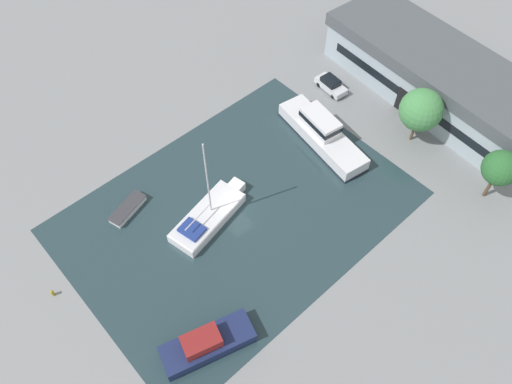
{
  "coord_description": "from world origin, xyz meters",
  "views": [
    {
      "loc": [
        22.75,
        -18.12,
        42.83
      ],
      "look_at": [
        0.0,
        2.56,
        1.0
      ],
      "focal_mm": 35.0,
      "sensor_mm": 36.0,
      "label": 1
    }
  ],
  "objects_px": {
    "sailboat_moored": "(209,216)",
    "quay_tree_near_building": "(421,110)",
    "warehouse_building": "(435,75)",
    "parked_car": "(331,85)",
    "motor_cruiser": "(322,133)",
    "cabin_boat": "(207,343)",
    "small_dinghy": "(128,209)",
    "quay_tree_by_water": "(500,168)"
  },
  "relations": [
    {
      "from": "sailboat_moored",
      "to": "quay_tree_near_building",
      "type": "bearing_deg",
      "value": 61.94
    },
    {
      "from": "warehouse_building",
      "to": "parked_car",
      "type": "distance_m",
      "value": 12.38
    },
    {
      "from": "motor_cruiser",
      "to": "sailboat_moored",
      "type": "bearing_deg",
      "value": -171.65
    },
    {
      "from": "warehouse_building",
      "to": "cabin_boat",
      "type": "height_order",
      "value": "warehouse_building"
    },
    {
      "from": "parked_car",
      "to": "small_dinghy",
      "type": "height_order",
      "value": "parked_car"
    },
    {
      "from": "quay_tree_near_building",
      "to": "small_dinghy",
      "type": "relative_size",
      "value": 1.5
    },
    {
      "from": "quay_tree_by_water",
      "to": "motor_cruiser",
      "type": "bearing_deg",
      "value": -157.33
    },
    {
      "from": "small_dinghy",
      "to": "quay_tree_by_water",
      "type": "bearing_deg",
      "value": 34.5
    },
    {
      "from": "motor_cruiser",
      "to": "small_dinghy",
      "type": "height_order",
      "value": "motor_cruiser"
    },
    {
      "from": "warehouse_building",
      "to": "small_dinghy",
      "type": "relative_size",
      "value": 6.2
    },
    {
      "from": "parked_car",
      "to": "motor_cruiser",
      "type": "xyz_separation_m",
      "value": [
        5.09,
        -7.15,
        0.44
      ]
    },
    {
      "from": "warehouse_building",
      "to": "cabin_boat",
      "type": "relative_size",
      "value": 3.39
    },
    {
      "from": "warehouse_building",
      "to": "quay_tree_by_water",
      "type": "relative_size",
      "value": 4.55
    },
    {
      "from": "warehouse_building",
      "to": "small_dinghy",
      "type": "bearing_deg",
      "value": -101.16
    },
    {
      "from": "parked_car",
      "to": "sailboat_moored",
      "type": "bearing_deg",
      "value": 17.27
    },
    {
      "from": "quay_tree_near_building",
      "to": "motor_cruiser",
      "type": "relative_size",
      "value": 0.54
    },
    {
      "from": "parked_car",
      "to": "cabin_boat",
      "type": "xyz_separation_m",
      "value": [
        15.1,
        -32.03,
        0.07
      ]
    },
    {
      "from": "sailboat_moored",
      "to": "motor_cruiser",
      "type": "distance_m",
      "value": 16.43
    },
    {
      "from": "small_dinghy",
      "to": "motor_cruiser",
      "type": "bearing_deg",
      "value": 56.86
    },
    {
      "from": "quay_tree_near_building",
      "to": "parked_car",
      "type": "bearing_deg",
      "value": -176.62
    },
    {
      "from": "quay_tree_by_water",
      "to": "quay_tree_near_building",
      "type": "bearing_deg",
      "value": 175.87
    },
    {
      "from": "sailboat_moored",
      "to": "motor_cruiser",
      "type": "bearing_deg",
      "value": 77.52
    },
    {
      "from": "parked_car",
      "to": "motor_cruiser",
      "type": "height_order",
      "value": "motor_cruiser"
    },
    {
      "from": "warehouse_building",
      "to": "motor_cruiser",
      "type": "relative_size",
      "value": 2.24
    },
    {
      "from": "parked_car",
      "to": "quay_tree_near_building",
      "type": "bearing_deg",
      "value": 98.83
    },
    {
      "from": "warehouse_building",
      "to": "cabin_boat",
      "type": "distance_m",
      "value": 40.92
    },
    {
      "from": "quay_tree_near_building",
      "to": "parked_car",
      "type": "relative_size",
      "value": 1.58
    },
    {
      "from": "quay_tree_near_building",
      "to": "sailboat_moored",
      "type": "relative_size",
      "value": 0.63
    },
    {
      "from": "warehouse_building",
      "to": "quay_tree_near_building",
      "type": "height_order",
      "value": "quay_tree_near_building"
    },
    {
      "from": "quay_tree_by_water",
      "to": "sailboat_moored",
      "type": "xyz_separation_m",
      "value": [
        -17.21,
        -23.54,
        -3.87
      ]
    },
    {
      "from": "warehouse_building",
      "to": "sailboat_moored",
      "type": "xyz_separation_m",
      "value": [
        -3.92,
        -31.92,
        -2.45
      ]
    },
    {
      "from": "quay_tree_by_water",
      "to": "parked_car",
      "type": "xyz_separation_m",
      "value": [
        -22.14,
        0.03,
        -3.71
      ]
    },
    {
      "from": "quay_tree_near_building",
      "to": "warehouse_building",
      "type": "bearing_deg",
      "value": 112.08
    },
    {
      "from": "cabin_boat",
      "to": "quay_tree_near_building",
      "type": "bearing_deg",
      "value": 112.09
    },
    {
      "from": "warehouse_building",
      "to": "motor_cruiser",
      "type": "xyz_separation_m",
      "value": [
        -3.76,
        -15.5,
        -1.85
      ]
    },
    {
      "from": "small_dinghy",
      "to": "cabin_boat",
      "type": "bearing_deg",
      "value": -26.3
    },
    {
      "from": "warehouse_building",
      "to": "motor_cruiser",
      "type": "height_order",
      "value": "warehouse_building"
    },
    {
      "from": "parked_car",
      "to": "small_dinghy",
      "type": "relative_size",
      "value": 0.94
    },
    {
      "from": "parked_car",
      "to": "sailboat_moored",
      "type": "relative_size",
      "value": 0.4
    },
    {
      "from": "quay_tree_by_water",
      "to": "cabin_boat",
      "type": "distance_m",
      "value": 32.97
    },
    {
      "from": "parked_car",
      "to": "quay_tree_by_water",
      "type": "bearing_deg",
      "value": 95.37
    },
    {
      "from": "quay_tree_by_water",
      "to": "sailboat_moored",
      "type": "distance_m",
      "value": 29.41
    }
  ]
}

